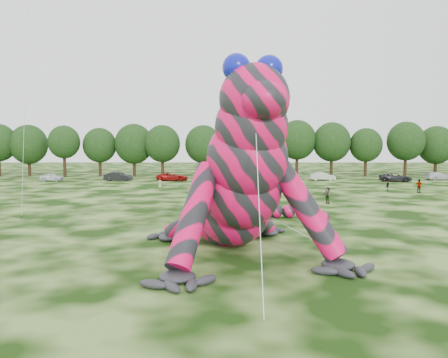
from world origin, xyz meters
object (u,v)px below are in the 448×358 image
object	(u,v)px
car_1	(118,176)
spectator_3	(419,186)
tree_11	(332,149)
spectator_2	(387,185)
tree_8	(235,152)
tree_12	(366,152)
car_0	(52,177)
tree_3	(64,151)
spectator_1	(237,190)
car_3	(228,178)
car_5	(323,176)
tree_4	(100,152)
spectator_5	(327,195)
tree_2	(29,150)
tree_6	(162,151)
tree_13	(406,149)
tree_14	(436,151)
tree_9	(264,153)
tree_10	(297,148)
car_7	(439,176)
inflatable_gecko	(227,158)
car_6	(395,177)
tree_5	(134,150)
car_4	(285,177)
tree_7	(203,151)
spectator_4	(160,183)
car_2	(173,176)

from	to	relation	value
car_1	spectator_3	size ratio (longest dim) A/B	2.64
tree_11	spectator_2	world-z (taller)	tree_11
car_1	tree_8	bearing A→B (deg)	-62.65
tree_12	car_0	world-z (taller)	tree_12
tree_3	spectator_1	size ratio (longest dim) A/B	5.98
car_3	car_5	bearing A→B (deg)	-80.80
tree_3	tree_4	bearing A→B (deg)	15.14
spectator_3	spectator_5	world-z (taller)	spectator_3
spectator_5	tree_2	bearing A→B (deg)	-145.80
tree_6	tree_13	size ratio (longest dim) A/B	0.94
tree_14	car_1	distance (m)	58.20
tree_9	car_3	size ratio (longest dim) A/B	1.88
tree_4	tree_6	distance (m)	12.26
car_1	tree_10	bearing A→B (deg)	-69.18
tree_2	car_5	bearing A→B (deg)	-10.54
car_0	car_7	world-z (taller)	car_7
inflatable_gecko	car_6	xyz separation A→B (m)	(27.13, 43.67, -4.46)
tree_5	car_4	world-z (taller)	tree_5
inflatable_gecko	spectator_5	world-z (taller)	inflatable_gecko
tree_11	car_1	size ratio (longest dim) A/B	2.23
tree_14	spectator_5	distance (m)	48.19
car_5	spectator_2	bearing A→B (deg)	-162.81
car_0	car_7	bearing A→B (deg)	-80.13
tree_4	tree_8	bearing A→B (deg)	-3.89
spectator_3	car_3	bearing A→B (deg)	16.95
tree_11	car_3	bearing A→B (deg)	-148.30
tree_7	car_6	xyz separation A→B (m)	(31.28, -10.48, -4.04)
car_1	spectator_4	world-z (taller)	spectator_4
tree_3	spectator_3	distance (m)	60.05
car_0	car_5	xyz separation A→B (m)	(44.40, 1.45, 0.05)
tree_3	tree_5	size ratio (longest dim) A/B	0.96
tree_11	spectator_4	world-z (taller)	tree_11
car_0	car_5	distance (m)	44.42
inflatable_gecko	car_4	bearing A→B (deg)	63.64
tree_2	spectator_4	bearing A→B (deg)	-39.50
tree_7	tree_13	distance (m)	37.21
car_3	car_5	distance (m)	15.93
tree_8	car_7	size ratio (longest dim) A/B	1.93
tree_5	car_1	bearing A→B (deg)	-91.90
tree_4	tree_9	size ratio (longest dim) A/B	1.04
tree_5	tree_13	world-z (taller)	tree_13
spectator_2	tree_6	bearing A→B (deg)	-91.48
tree_4	car_2	xyz separation A→B (m)	(14.98, -10.95, -3.81)
inflatable_gecko	tree_12	distance (m)	60.90
tree_5	car_7	xyz separation A→B (m)	(52.71, -9.01, -4.22)
tree_9	spectator_3	size ratio (longest dim) A/B	5.07
inflatable_gecko	tree_8	xyz separation A→B (m)	(1.72, 54.34, -0.68)
tree_14	car_0	world-z (taller)	tree_14
inflatable_gecko	car_6	size ratio (longest dim) A/B	4.13
tree_6	spectator_5	distance (m)	42.39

